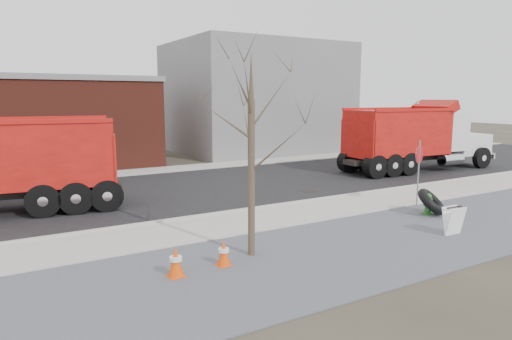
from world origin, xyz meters
TOP-DOWN VIEW (x-y plane):
  - ground at (0.00, 0.00)m, footprint 120.00×120.00m
  - gravel_verge at (0.00, -3.50)m, footprint 60.00×5.00m
  - sidewalk at (0.00, 0.25)m, footprint 60.00×2.50m
  - curb at (0.00, 1.55)m, footprint 60.00×0.15m
  - road at (0.00, 6.30)m, footprint 60.00×9.40m
  - far_sidewalk at (0.00, 12.00)m, footprint 60.00×2.00m
  - building_grey at (9.00, 18.00)m, footprint 12.00×10.00m
  - bare_tree at (-3.20, -2.60)m, footprint 3.20×3.20m
  - fire_hydrant at (4.19, -2.12)m, footprint 0.44×0.43m
  - truck_tire at (4.21, -2.23)m, footprint 1.48×1.46m
  - stop_sign at (4.82, -1.10)m, footprint 0.65×0.25m
  - sandwich_board at (2.82, -4.12)m, footprint 0.64×0.42m
  - traffic_cone_near at (-4.15, -2.91)m, footprint 0.34×0.34m
  - traffic_cone_far at (-5.41, -2.98)m, footprint 0.38×0.38m
  - dump_truck_red_a at (11.55, 4.87)m, footprint 9.72×3.23m

SIDE VIEW (x-z plane):
  - ground at x=0.00m, z-range 0.00..0.00m
  - road at x=0.00m, z-range 0.00..0.02m
  - gravel_verge at x=0.00m, z-range 0.00..0.03m
  - sidewalk at x=0.00m, z-range 0.00..0.06m
  - far_sidewalk at x=0.00m, z-range 0.00..0.06m
  - curb at x=0.00m, z-range 0.00..0.11m
  - traffic_cone_near at x=-4.15m, z-range 0.00..0.66m
  - fire_hydrant at x=4.19m, z-range -0.03..0.74m
  - traffic_cone_far at x=-5.41m, z-range 0.00..0.72m
  - sandwich_board at x=2.82m, z-range 0.03..0.89m
  - truck_tire at x=4.21m, z-range 0.00..0.98m
  - stop_sign at x=4.82m, z-range 0.47..2.97m
  - dump_truck_red_a at x=11.55m, z-range 0.03..3.89m
  - bare_tree at x=-3.20m, z-range 0.70..5.90m
  - building_grey at x=9.00m, z-range 0.00..8.00m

